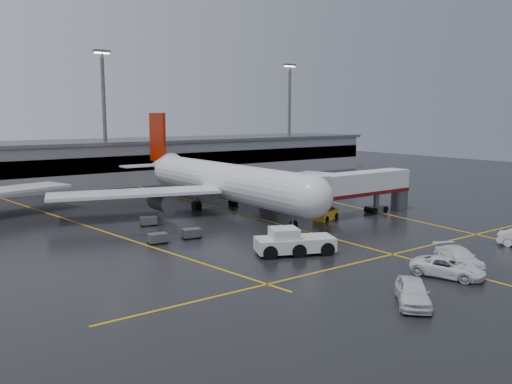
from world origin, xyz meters
TOP-DOWN VIEW (x-y plane):
  - ground at (0.00, 0.00)m, footprint 220.00×220.00m
  - apron_line_centre at (0.00, 0.00)m, footprint 0.25×90.00m
  - apron_line_stop at (0.00, -22.00)m, footprint 60.00×0.25m
  - apron_line_left at (-20.00, 10.00)m, footprint 9.99×69.35m
  - apron_line_right at (18.00, 10.00)m, footprint 7.57×69.64m
  - terminal at (0.00, 47.93)m, footprint 122.00×19.00m
  - light_mast_mid at (-5.00, 42.00)m, footprint 3.00×1.20m
  - light_mast_right at (40.00, 42.00)m, footprint 3.00×1.20m
  - main_airliner at (0.00, 9.70)m, footprint 48.80×45.60m
  - jet_bridge at (11.87, -6.00)m, footprint 19.90×3.40m
  - pushback_tractor at (-7.79, -16.02)m, footprint 8.29×5.90m
  - belt_loader at (6.84, -5.44)m, footprint 4.40×2.96m
  - service_van_a at (-2.00, -29.44)m, footprint 4.51×6.60m
  - service_van_b at (1.47, -28.22)m, footprint 4.86×6.38m
  - service_van_d at (-9.78, -31.78)m, footprint 5.46×5.42m
  - baggage_cart_a at (-12.66, -4.43)m, footprint 2.18×1.60m
  - baggage_cart_b at (-16.70, -4.35)m, footprint 2.17×1.57m
  - baggage_cart_c at (-13.58, 4.71)m, footprint 2.31×1.86m

SIDE VIEW (x-z plane):
  - ground at x=0.00m, z-range 0.00..0.00m
  - apron_line_centre at x=0.00m, z-range 0.00..0.02m
  - apron_line_stop at x=0.00m, z-range 0.00..0.02m
  - apron_line_left at x=-20.00m, z-range 0.00..0.02m
  - apron_line_right at x=18.00m, z-range 0.00..0.02m
  - baggage_cart_a at x=-12.66m, z-range 0.07..1.19m
  - baggage_cart_b at x=-16.70m, z-range 0.07..1.19m
  - baggage_cart_c at x=-13.58m, z-range 0.07..1.19m
  - belt_loader at x=6.84m, z-range -0.65..1.92m
  - service_van_a at x=-2.00m, z-range 0.00..1.68m
  - service_van_b at x=1.47m, z-range 0.00..1.72m
  - service_van_d at x=-9.78m, z-range 0.00..1.87m
  - pushback_tractor at x=-7.79m, z-range -0.28..2.47m
  - jet_bridge at x=11.87m, z-range 0.91..6.96m
  - main_airliner at x=0.00m, z-range -2.84..11.26m
  - terminal at x=0.00m, z-range 0.02..8.62m
  - light_mast_mid at x=-5.00m, z-range 1.75..27.20m
  - light_mast_right at x=40.00m, z-range 1.75..27.20m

